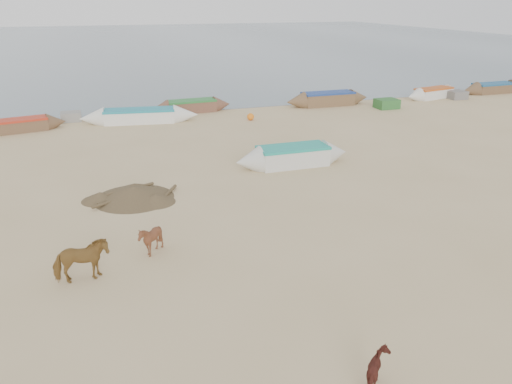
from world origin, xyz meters
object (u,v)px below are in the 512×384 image
calf_front (151,239)px  near_canoe (293,156)px  cow_adult (81,261)px  calf_right (380,371)px

calf_front → near_canoe: bearing=125.3°
cow_adult → calf_front: 2.19m
cow_adult → near_canoe: 11.95m
cow_adult → calf_front: bearing=-66.5°
calf_right → near_canoe: 14.08m
calf_front → calf_right: bearing=20.2°
cow_adult → calf_right: 8.16m
cow_adult → calf_right: cow_adult is taller
calf_front → calf_right: (3.55, -6.99, -0.12)m
cow_adult → near_canoe: bearing=-53.8°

